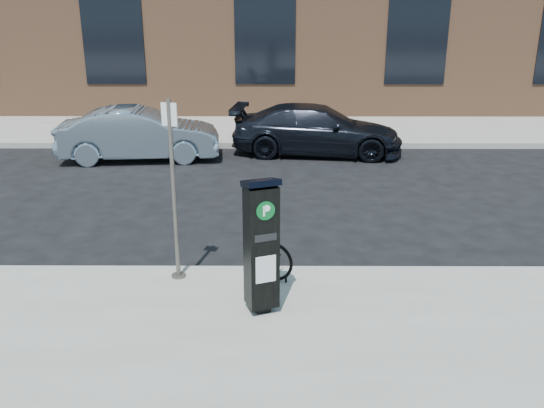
{
  "coord_description": "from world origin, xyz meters",
  "views": [
    {
      "loc": [
        0.32,
        -7.64,
        3.79
      ],
      "look_at": [
        0.28,
        0.5,
        0.96
      ],
      "focal_mm": 38.0,
      "sensor_mm": 36.0,
      "label": 1
    }
  ],
  "objects_px": {
    "bike_rack": "(274,262)",
    "car_silver": "(139,134)",
    "car_dark": "(317,130)",
    "sign_pole": "(174,193)",
    "parking_kiosk": "(261,244)"
  },
  "relations": [
    {
      "from": "sign_pole",
      "to": "car_silver",
      "type": "distance_m",
      "value": 7.41
    },
    {
      "from": "bike_rack",
      "to": "car_dark",
      "type": "relative_size",
      "value": 0.13
    },
    {
      "from": "car_silver",
      "to": "bike_rack",
      "type": "bearing_deg",
      "value": -159.76
    },
    {
      "from": "car_silver",
      "to": "sign_pole",
      "type": "bearing_deg",
      "value": -168.87
    },
    {
      "from": "parking_kiosk",
      "to": "car_dark",
      "type": "bearing_deg",
      "value": 61.0
    },
    {
      "from": "bike_rack",
      "to": "car_silver",
      "type": "relative_size",
      "value": 0.14
    },
    {
      "from": "sign_pole",
      "to": "bike_rack",
      "type": "bearing_deg",
      "value": 14.05
    },
    {
      "from": "car_silver",
      "to": "car_dark",
      "type": "height_order",
      "value": "car_silver"
    },
    {
      "from": "parking_kiosk",
      "to": "car_dark",
      "type": "height_order",
      "value": "parking_kiosk"
    },
    {
      "from": "bike_rack",
      "to": "sign_pole",
      "type": "bearing_deg",
      "value": -160.59
    },
    {
      "from": "parking_kiosk",
      "to": "bike_rack",
      "type": "height_order",
      "value": "parking_kiosk"
    },
    {
      "from": "bike_rack",
      "to": "car_silver",
      "type": "height_order",
      "value": "car_silver"
    },
    {
      "from": "car_silver",
      "to": "car_dark",
      "type": "xyz_separation_m",
      "value": [
        4.57,
        0.63,
        -0.01
      ]
    },
    {
      "from": "parking_kiosk",
      "to": "car_dark",
      "type": "distance_m",
      "value": 8.74
    },
    {
      "from": "sign_pole",
      "to": "car_dark",
      "type": "bearing_deg",
      "value": 90.49
    }
  ]
}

